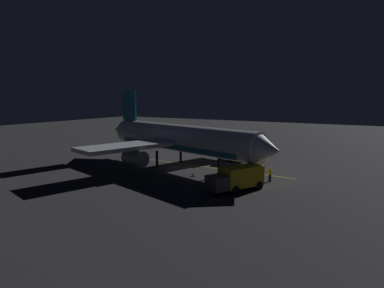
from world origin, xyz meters
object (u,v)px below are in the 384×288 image
at_px(airliner, 177,139).
at_px(traffic_cone_near_right, 220,171).
at_px(baggage_truck, 237,179).
at_px(catering_truck, 236,153).
at_px(traffic_cone_far, 235,184).
at_px(ground_crew_worker, 270,174).
at_px(traffic_cone_near_left, 193,174).
at_px(traffic_cone_under_wing, 242,181).

bearing_deg(airliner, traffic_cone_near_right, 87.32).
height_order(airliner, baggage_truck, airliner).
bearing_deg(traffic_cone_near_right, airliner, -92.68).
bearing_deg(traffic_cone_near_right, catering_truck, -168.98).
bearing_deg(traffic_cone_far, ground_crew_worker, 145.18).
relative_size(catering_truck, traffic_cone_near_left, 11.35).
xyz_separation_m(catering_truck, traffic_cone_near_left, (12.95, -0.16, -0.95)).
xyz_separation_m(baggage_truck, traffic_cone_near_right, (-6.81, -5.37, -1.07)).
height_order(ground_crew_worker, traffic_cone_under_wing, ground_crew_worker).
distance_m(catering_truck, traffic_cone_near_right, 9.72).
xyz_separation_m(baggage_truck, ground_crew_worker, (-5.64, 1.74, -0.44)).
bearing_deg(traffic_cone_under_wing, airliner, -109.01).
bearing_deg(catering_truck, traffic_cone_near_left, -0.73).
height_order(baggage_truck, catering_truck, baggage_truck).
xyz_separation_m(ground_crew_worker, traffic_cone_near_right, (-1.16, -7.11, -0.64)).
relative_size(baggage_truck, traffic_cone_far, 12.27).
bearing_deg(traffic_cone_under_wing, traffic_cone_near_left, -91.66).
distance_m(airliner, catering_truck, 10.86).
bearing_deg(ground_crew_worker, traffic_cone_far, -34.82).
height_order(airliner, traffic_cone_near_right, airliner).
bearing_deg(airliner, traffic_cone_far, 64.24).
bearing_deg(baggage_truck, traffic_cone_under_wing, -166.17).
bearing_deg(ground_crew_worker, traffic_cone_near_left, -75.93).
relative_size(baggage_truck, traffic_cone_near_right, 12.27).
bearing_deg(traffic_cone_near_left, traffic_cone_under_wing, 88.34).
height_order(catering_truck, traffic_cone_near_left, catering_truck).
distance_m(traffic_cone_near_right, traffic_cone_under_wing, 5.86).
height_order(ground_crew_worker, traffic_cone_near_right, ground_crew_worker).
bearing_deg(ground_crew_worker, catering_truck, -139.96).
bearing_deg(airliner, baggage_truck, 59.89).
bearing_deg(traffic_cone_near_left, traffic_cone_near_right, 149.74).
height_order(catering_truck, traffic_cone_far, catering_truck).
height_order(catering_truck, traffic_cone_under_wing, catering_truck).
xyz_separation_m(traffic_cone_near_left, traffic_cone_near_right, (-3.45, 2.01, 0.00)).
xyz_separation_m(baggage_truck, traffic_cone_under_wing, (-3.16, -0.78, -1.07)).
height_order(ground_crew_worker, traffic_cone_far, ground_crew_worker).
relative_size(ground_crew_worker, traffic_cone_near_right, 3.16).
distance_m(baggage_truck, traffic_cone_near_right, 8.74).
bearing_deg(traffic_cone_near_left, catering_truck, 179.27).
distance_m(airliner, traffic_cone_near_left, 7.25).
xyz_separation_m(airliner, baggage_truck, (7.13, 12.30, -2.70)).
bearing_deg(ground_crew_worker, traffic_cone_near_right, -99.30).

